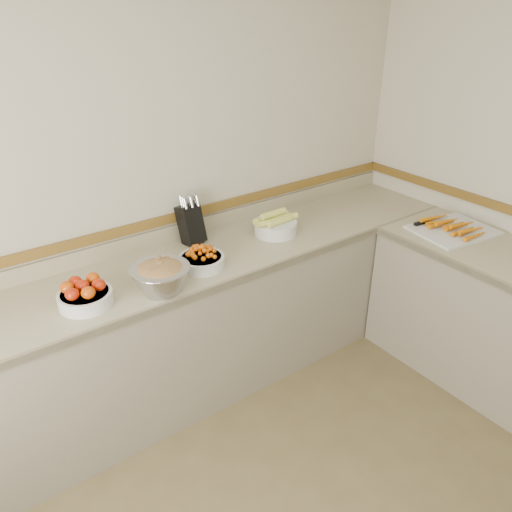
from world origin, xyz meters
TOP-DOWN VIEW (x-y plane):
  - back_wall at (0.00, 2.00)m, footprint 4.00×0.00m
  - counter_back at (0.00, 1.68)m, footprint 4.00×0.65m
  - knife_block at (0.25, 1.90)m, footprint 0.15×0.17m
  - tomato_bowl at (-0.53, 1.59)m, footprint 0.27×0.27m
  - cherry_tomato_bowl at (0.14, 1.58)m, footprint 0.26×0.26m
  - corn_bowl at (0.75, 1.69)m, footprint 0.31×0.28m
  - rhubarb_bowl at (-0.17, 1.47)m, footprint 0.31×0.31m
  - cutting_board at (1.71, 1.03)m, footprint 0.55×0.46m

SIDE VIEW (x-z plane):
  - counter_back at x=0.00m, z-range -0.09..0.99m
  - cutting_board at x=1.71m, z-range 0.89..0.96m
  - cherry_tomato_bowl at x=0.14m, z-range 0.88..1.02m
  - tomato_bowl at x=-0.53m, z-range 0.89..1.02m
  - corn_bowl at x=0.75m, z-range 0.88..1.04m
  - rhubarb_bowl at x=-0.17m, z-range 0.90..1.08m
  - knife_block at x=0.25m, z-range 0.87..1.19m
  - back_wall at x=0.00m, z-range -0.70..3.30m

